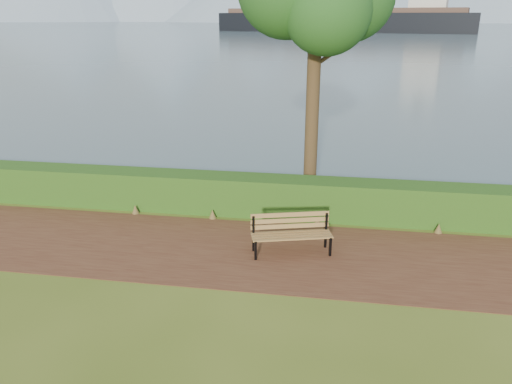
# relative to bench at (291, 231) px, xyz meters

# --- Properties ---
(ground) EXTENTS (140.00, 140.00, 0.00)m
(ground) POSITION_rel_bench_xyz_m (-1.07, -0.46, -0.51)
(ground) COLOR #4A601B
(ground) RESTS_ON ground
(path) EXTENTS (40.00, 3.40, 0.01)m
(path) POSITION_rel_bench_xyz_m (-1.07, -0.16, -0.50)
(path) COLOR #4F281B
(path) RESTS_ON ground
(hedge) EXTENTS (32.00, 0.85, 1.00)m
(hedge) POSITION_rel_bench_xyz_m (-1.07, 2.14, -0.01)
(hedge) COLOR #1D4313
(hedge) RESTS_ON ground
(water) EXTENTS (700.00, 510.00, 0.00)m
(water) POSITION_rel_bench_xyz_m (-1.07, 259.54, -0.50)
(water) COLOR #455D70
(water) RESTS_ON ground
(bench) EXTENTS (1.82, 0.96, 0.88)m
(bench) POSITION_rel_bench_xyz_m (0.00, 0.00, 0.00)
(bench) COLOR black
(bench) RESTS_ON ground
(cargo_ship) EXTENTS (76.61, 30.17, 23.07)m
(cargo_ship) POSITION_rel_bench_xyz_m (3.32, 148.40, 2.93)
(cargo_ship) COLOR black
(cargo_ship) RESTS_ON ground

